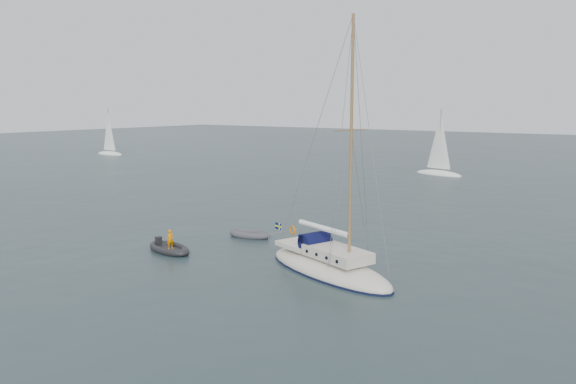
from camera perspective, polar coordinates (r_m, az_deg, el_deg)
The scene contains 6 objects.
ground at distance 30.23m, azimuth 4.02°, elevation -7.41°, with size 300.00×300.00×0.00m, color black.
sailboat at distance 28.63m, azimuth 4.16°, elevation -6.28°, with size 9.21×2.76×13.11m.
dinghy at distance 36.36m, azimuth -3.92°, elevation -4.31°, with size 2.87×1.29×0.41m.
rib at distance 33.53m, azimuth -12.00°, elevation -5.57°, with size 3.48×1.58×1.35m.
distant_yacht_c at distance 70.18m, azimuth 15.13°, elevation 4.60°, with size 6.33×3.37×8.38m.
distant_yacht_a at distance 100.17m, azimuth -17.75°, elevation 5.66°, with size 6.24×3.33×8.27m.
Camera 1 is at (14.75, -24.99, 8.48)m, focal length 35.00 mm.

